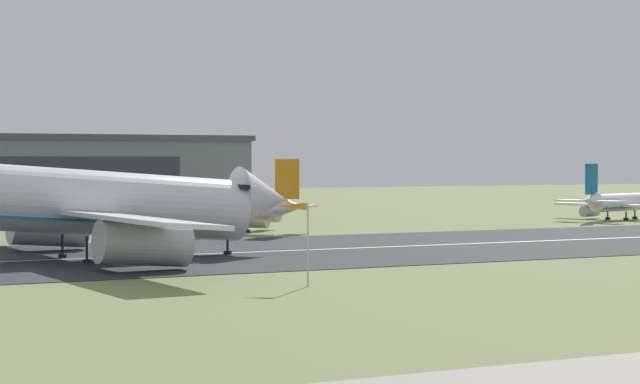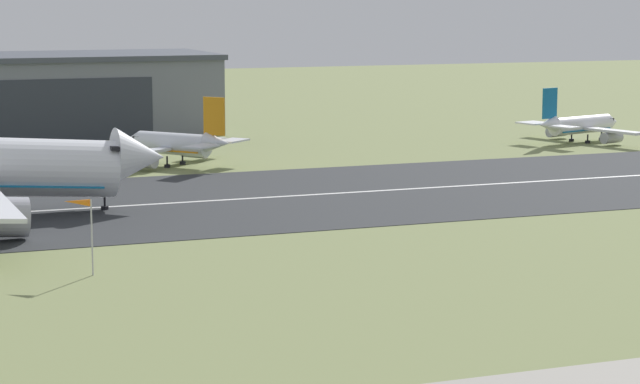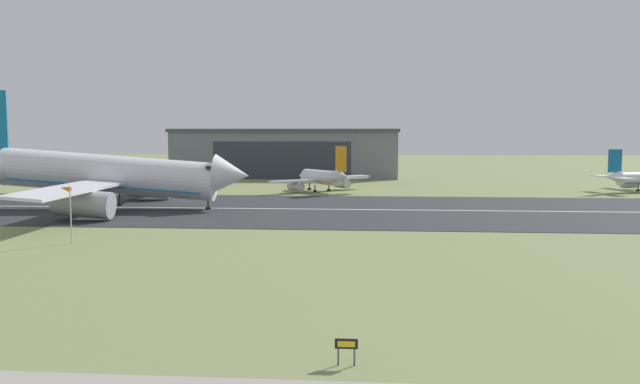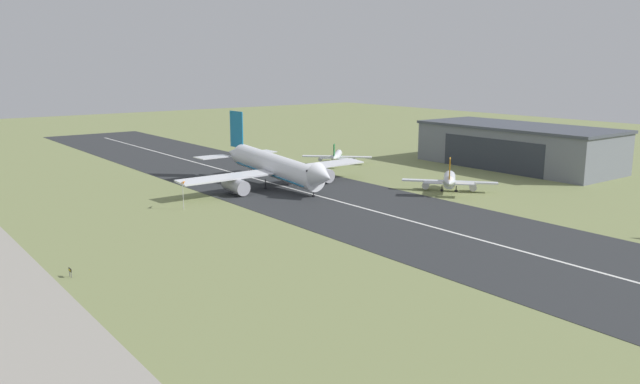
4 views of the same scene
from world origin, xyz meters
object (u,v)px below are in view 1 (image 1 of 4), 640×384
airplane_parked_centre (617,203)px  windsock_pole (293,211)px  airplane_landing (68,204)px  airplane_parked_west (242,211)px

airplane_parked_centre → windsock_pole: size_ratio=3.58×
airplane_landing → airplane_parked_west: (33.28, 33.13, -2.56)m
airplane_parked_west → windsock_pole: size_ratio=3.19×
airplane_landing → airplane_parked_west: size_ratio=2.81×
airplane_landing → windsock_pole: bearing=-74.5°
airplane_parked_centre → windsock_pole: 116.04m
airplane_parked_centre → windsock_pole: (-93.15, -69.13, 3.10)m
airplane_landing → windsock_pole: size_ratio=8.96×
airplane_parked_west → airplane_parked_centre: (68.54, 4.77, -0.25)m
airplane_parked_west → airplane_parked_centre: bearing=4.0°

